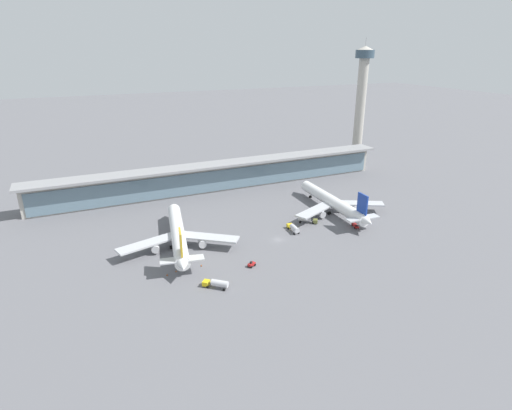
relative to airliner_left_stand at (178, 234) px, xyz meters
name	(u,v)px	position (x,y,z in m)	size (l,w,h in m)	color
ground_plane	(278,240)	(38.34, -11.06, -5.09)	(1200.00, 1200.00, 0.00)	slate
airliner_left_stand	(178,234)	(0.00, 0.00, 0.00)	(45.94, 60.47, 16.18)	white
airliner_centre_stand	(333,202)	(75.44, 4.62, 0.00)	(46.71, 60.73, 16.18)	white
service_truck_near_nose_red	(356,226)	(74.53, -13.89, -4.29)	(3.30, 6.90, 2.70)	#B21E1E
service_truck_under_wing_olive	(307,219)	(57.79, -1.00, -3.39)	(8.32, 6.81, 2.95)	olive
service_truck_mid_apron_yellow	(294,228)	(47.85, -6.57, -3.39)	(3.08, 8.75, 2.95)	yellow
service_truck_by_tail_red	(359,205)	(90.95, 5.36, -4.22)	(3.03, 2.01, 2.05)	#B21E1E
service_truck_on_taxiway_yellow	(217,283)	(3.62, -34.66, -3.39)	(7.93, 7.38, 2.95)	yellow
service_truck_at_far_stand_red	(252,264)	(19.60, -26.54, -4.22)	(3.32, 2.77, 2.05)	#B21E1E
terminal_building	(219,175)	(38.34, 59.23, 2.77)	(196.58, 12.80, 15.20)	#B2ADA3
control_tower	(361,96)	(145.99, 80.24, 37.83)	(12.00, 12.00, 78.95)	#B2ADA3
safety_cone_alpha	(201,265)	(3.29, -18.89, -4.78)	(0.62, 0.62, 0.70)	orange
safety_cone_bravo	(167,275)	(-9.28, -20.31, -4.78)	(0.62, 0.62, 0.70)	orange
safety_cone_charlie	(180,270)	(-4.37, -18.74, -4.78)	(0.62, 0.62, 0.70)	orange
safety_cone_delta	(176,271)	(-5.92, -19.14, -4.78)	(0.62, 0.62, 0.70)	orange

